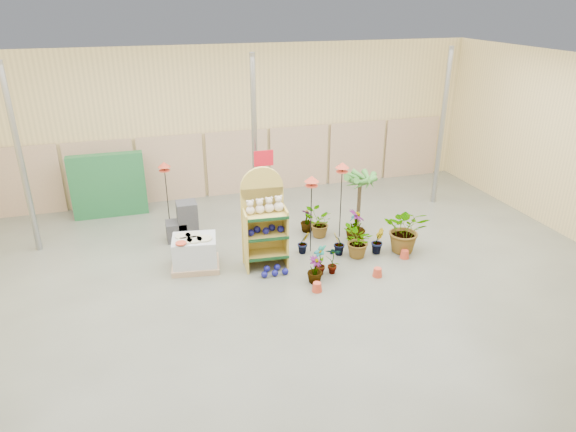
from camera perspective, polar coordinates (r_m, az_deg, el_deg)
The scene contains 25 objects.
room at distance 10.98m, azimuth -0.61°, elevation 4.47°, with size 15.20×12.10×4.70m.
display_shelf at distance 11.61m, azimuth -2.73°, elevation -0.60°, with size 1.01×0.68×2.32m.
teddy_bears at distance 11.36m, azimuth -2.49°, elevation 1.08°, with size 0.86×0.23×0.37m.
gazing_balls_shelf at distance 11.55m, azimuth -2.54°, elevation -1.55°, with size 0.85×0.29×0.16m.
gazing_balls_floor at distance 11.57m, azimuth -1.59°, elevation -6.13°, with size 0.63×0.39×0.15m.
pallet_stack at distance 11.88m, azimuth -10.30°, elevation -4.04°, with size 1.18×1.03×0.78m.
charcoal_planters at distance 13.29m, azimuth -11.49°, elevation -0.88°, with size 0.80×0.50×1.00m.
trellis_stock at distance 15.11m, azimuth -19.33°, elevation 3.21°, with size 2.00×0.30×1.80m, color #1C5A2D.
offer_sign at distance 13.11m, azimuth -2.71°, elevation 4.65°, with size 0.50×0.08×2.20m.
bird_table_front at distance 11.88m, azimuth 2.65°, elevation 3.84°, with size 0.34×0.34×1.94m.
bird_table_right at distance 12.68m, azimuth 6.05°, elevation 5.34°, with size 0.34×0.34×2.02m.
bird_table_back at distance 14.10m, azimuth -13.60°, elevation 5.37°, with size 0.34×0.34×1.70m.
palm at distance 13.45m, azimuth 8.04°, elevation 4.14°, with size 0.70×0.70×1.64m.
potted_plant_0 at distance 11.46m, azimuth 3.59°, elevation -4.88°, with size 0.38×0.25×0.71m, color #38772C.
potted_plant_1 at distance 12.33m, azimuth 5.64°, elevation -3.10°, with size 0.33×0.26×0.59m, color #38772C.
potted_plant_2 at distance 12.23m, azimuth 7.79°, elevation -2.84°, with size 0.75×0.65×0.83m, color #38772C.
potted_plant_3 at distance 12.94m, azimuth 7.54°, elevation -1.17°, with size 0.49×0.49×0.88m, color #38772C.
potted_plant_4 at distance 13.39m, azimuth 7.43°, elevation -0.78°, with size 0.35×0.24×0.67m, color #38772C.
potted_plant_5 at distance 12.39m, azimuth 1.74°, elevation -2.97°, with size 0.30×0.24×0.55m, color #38772C.
potted_plant_6 at distance 13.18m, azimuth 3.42°, elevation -0.80°, with size 0.69×0.60×0.77m, color #38772C.
potted_plant_7 at distance 11.16m, azimuth 3.02°, elevation -6.00°, with size 0.34×0.34×0.61m, color #38772C.
potted_plant_8 at distance 11.52m, azimuth 5.03°, elevation -4.89°, with size 0.35×0.24×0.67m, color #38772C.
potted_plant_9 at distance 12.58m, azimuth 9.91°, elevation -2.73°, with size 0.34×0.28×0.62m, color #38772C.
potted_plant_10 at distance 12.66m, azimuth 12.98°, elevation -1.45°, with size 1.05×0.91×1.17m, color #38772C.
potted_plant_11 at distance 13.50m, azimuth 2.14°, elevation -0.49°, with size 0.35×0.35×0.63m, color #38772C.
Camera 1 is at (-2.88, -9.07, 5.78)m, focal length 32.00 mm.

